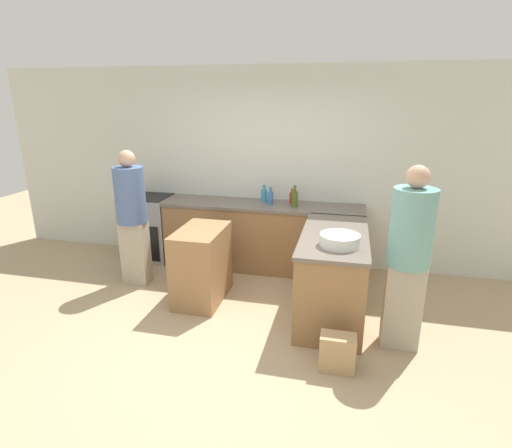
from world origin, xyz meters
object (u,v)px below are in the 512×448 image
range_oven (149,227)px  water_bottle_blue (271,198)px  island_table (202,265)px  mixing_bowl (340,240)px  olive_oil_bottle (295,198)px  dish_soap_bottle (264,195)px  paper_bag (337,353)px  person_by_range (132,214)px  person_at_peninsula (408,254)px  hot_sauce_bottle (292,197)px

range_oven → water_bottle_blue: 1.90m
island_table → mixing_bowl: (1.55, -0.33, 0.55)m
island_table → mixing_bowl: size_ratio=2.24×
olive_oil_bottle → dish_soap_bottle: bearing=157.5°
range_oven → olive_oil_bottle: olive_oil_bottle is taller
range_oven → paper_bag: size_ratio=2.76×
person_by_range → paper_bag: (2.57, -1.19, -0.75)m
water_bottle_blue → paper_bag: size_ratio=0.70×
water_bottle_blue → person_by_range: person_by_range is taller
island_table → dish_soap_bottle: 1.42m
island_table → person_at_peninsula: person_at_peninsula is taller
hot_sauce_bottle → person_by_range: size_ratio=0.12×
range_oven → dish_soap_bottle: size_ratio=4.02×
island_table → water_bottle_blue: bearing=60.7°
hot_sauce_bottle → person_by_range: 2.08m
island_table → olive_oil_bottle: 1.50m
island_table → olive_oil_bottle: (0.93, 1.02, 0.60)m
person_at_peninsula → paper_bag: person_at_peninsula is taller
dish_soap_bottle → paper_bag: dish_soap_bottle is taller
paper_bag → island_table: bearing=148.8°
olive_oil_bottle → person_at_peninsula: (1.24, -1.48, -0.09)m
paper_bag → mixing_bowl: bearing=94.6°
island_table → olive_oil_bottle: bearing=47.7°
olive_oil_bottle → paper_bag: 2.27m
island_table → water_bottle_blue: size_ratio=3.66×
dish_soap_bottle → hot_sauce_bottle: size_ratio=1.16×
range_oven → person_at_peninsula: (3.38, -1.53, 0.48)m
olive_oil_bottle → person_by_range: bearing=-157.1°
water_bottle_blue → range_oven: bearing=-179.9°
island_table → person_by_range: (-0.97, 0.22, 0.49)m
water_bottle_blue → hot_sauce_bottle: bearing=24.7°
person_at_peninsula → person_by_range: bearing=167.7°
dish_soap_bottle → water_bottle_blue: bearing=-49.5°
hot_sauce_bottle → island_table: bearing=-126.1°
dish_soap_bottle → paper_bag: (1.12, -2.17, -0.84)m
water_bottle_blue → hot_sauce_bottle: size_ratio=1.18×
mixing_bowl → person_by_range: size_ratio=0.23×
dish_soap_bottle → water_bottle_blue: water_bottle_blue is taller
hot_sauce_bottle → paper_bag: size_ratio=0.59×
water_bottle_blue → paper_bag: bearing=-63.8°
range_oven → paper_bag: (2.82, -2.03, -0.30)m
island_table → hot_sauce_bottle: (0.87, 1.19, 0.57)m
dish_soap_bottle → hot_sauce_bottle: 0.39m
person_by_range → person_at_peninsula: (3.13, -0.68, 0.02)m
water_bottle_blue → person_by_range: (-1.57, -0.85, -0.10)m
island_table → person_by_range: bearing=167.3°
range_oven → water_bottle_blue: bearing=0.1°
person_at_peninsula → mixing_bowl: bearing=167.8°
island_table → olive_oil_bottle: olive_oil_bottle is taller
island_table → person_by_range: size_ratio=0.51×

